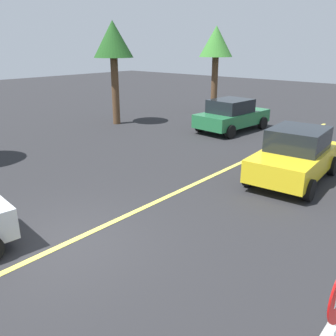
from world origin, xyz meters
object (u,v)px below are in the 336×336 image
car_green_mid_road (232,115)px  tree_left_verge (216,44)px  tree_right_verge (113,43)px  car_yellow_far_lane (295,155)px

car_green_mid_road → tree_left_verge: tree_left_verge is taller
tree_right_verge → car_green_mid_road: bearing=-64.7°
car_yellow_far_lane → tree_left_verge: (8.53, 8.92, 3.38)m
car_green_mid_road → tree_right_verge: size_ratio=0.79×
car_yellow_far_lane → tree_left_verge: bearing=46.3°
car_yellow_far_lane → car_green_mid_road: size_ratio=0.94×
car_yellow_far_lane → tree_right_verge: 11.79m
car_green_mid_road → tree_left_verge: (3.71, 3.62, 3.42)m
tree_left_verge → tree_right_verge: bearing=161.5°
car_yellow_far_lane → car_green_mid_road: (4.82, 5.30, -0.03)m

